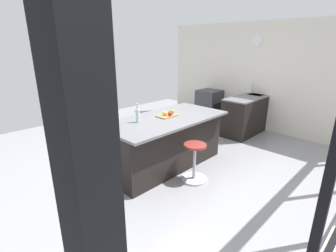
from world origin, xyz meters
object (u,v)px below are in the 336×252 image
Objects in this scene: cutting_board at (167,116)px; apple_yellow at (165,113)px; apple_green at (172,112)px; apple_red at (170,114)px; water_bottle at (138,115)px; stool_by_window at (194,163)px; kitchen_island at (164,141)px; oven_range at (209,105)px.

cutting_board is 4.60× the size of apple_yellow.
apple_green is (-0.11, -0.00, 0.05)m from cutting_board.
apple_red is 0.61m from water_bottle.
apple_green is 0.27× the size of water_bottle.
apple_green is at bearing -107.55° from stool_by_window.
kitchen_island is at bearing 169.19° from water_bottle.
kitchen_island is at bearing 31.66° from apple_yellow.
stool_by_window is at bearing 31.80° from oven_range.
apple_red is (2.82, 1.15, 0.53)m from oven_range.
water_bottle is (0.59, -0.15, 0.06)m from apple_red.
cutting_board reaches higher than kitchen_island.
oven_range is 3.60m from water_bottle.
kitchen_island is 28.46× the size of apple_yellow.
kitchen_island reaches higher than stool_by_window.
apple_green reaches higher than apple_red.
kitchen_island is at bearing -92.28° from stool_by_window.
apple_green reaches higher than stool_by_window.
oven_range is at bearing -158.90° from cutting_board.
stool_by_window is 1.75× the size of cutting_board.
apple_green is at bearing -179.50° from cutting_board.
cutting_board is at bearing -92.88° from apple_red.
cutting_board is at bearing -99.40° from stool_by_window.
water_bottle reaches higher than apple_red.
apple_red is at bearing 31.03° from apple_green.
apple_green is at bearing -176.86° from kitchen_island.
kitchen_island is at bearing 20.66° from oven_range.
apple_green is (2.70, 1.08, 0.54)m from oven_range.
stool_by_window is 1.20m from water_bottle.
apple_yellow is (-0.05, -0.03, 0.51)m from kitchen_island.
oven_range is 2.84× the size of water_bottle.
apple_yellow is 0.15m from apple_green.
apple_red reaches higher than stool_by_window.
apple_red reaches higher than cutting_board.
apple_green is 0.71m from water_bottle.
kitchen_island is 0.77m from water_bottle.
apple_yellow is 0.56m from water_bottle.
stool_by_window is at bearing 72.45° from apple_green.
apple_red is at bearing 22.27° from oven_range.
stool_by_window is 0.96m from apple_red.
stool_by_window is at bearing 87.72° from kitchen_island.
water_bottle is at bearing -6.85° from apple_green.
apple_yellow is at bearing -68.99° from apple_red.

